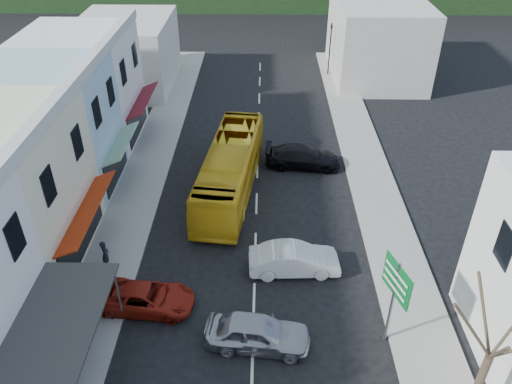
# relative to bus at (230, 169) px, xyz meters

# --- Properties ---
(ground) EXTENTS (120.00, 120.00, 0.00)m
(ground) POSITION_rel_bus_xyz_m (1.66, -9.44, -1.55)
(ground) COLOR black
(ground) RESTS_ON ground
(sidewalk_left) EXTENTS (3.00, 52.00, 0.15)m
(sidewalk_left) POSITION_rel_bus_xyz_m (-5.84, 0.56, -1.48)
(sidewalk_left) COLOR gray
(sidewalk_left) RESTS_ON ground
(sidewalk_right) EXTENTS (3.00, 52.00, 0.15)m
(sidewalk_right) POSITION_rel_bus_xyz_m (9.16, 0.56, -1.48)
(sidewalk_right) COLOR gray
(sidewalk_right) RESTS_ON ground
(shopfront_row) EXTENTS (8.25, 30.00, 8.00)m
(shopfront_row) POSITION_rel_bus_xyz_m (-10.84, -4.44, 2.45)
(shopfront_row) COLOR silver
(shopfront_row) RESTS_ON ground
(distant_block_left) EXTENTS (8.00, 10.00, 6.00)m
(distant_block_left) POSITION_rel_bus_xyz_m (-10.34, 17.56, 1.45)
(distant_block_left) COLOR #B7B2A8
(distant_block_left) RESTS_ON ground
(distant_block_right) EXTENTS (8.00, 12.00, 7.00)m
(distant_block_right) POSITION_rel_bus_xyz_m (12.66, 20.56, 1.95)
(distant_block_right) COLOR #B7B2A8
(distant_block_right) RESTS_ON ground
(bus) EXTENTS (3.84, 11.81, 3.10)m
(bus) POSITION_rel_bus_xyz_m (0.00, 0.00, 0.00)
(bus) COLOR yellow
(bus) RESTS_ON ground
(car_silver) EXTENTS (4.57, 2.28, 1.40)m
(car_silver) POSITION_rel_bus_xyz_m (1.87, -12.11, -0.85)
(car_silver) COLOR #A6A6AB
(car_silver) RESTS_ON ground
(car_white) EXTENTS (4.49, 2.04, 1.40)m
(car_white) POSITION_rel_bus_xyz_m (3.66, -7.41, -0.85)
(car_white) COLOR silver
(car_white) RESTS_ON ground
(car_red) EXTENTS (4.75, 2.30, 1.40)m
(car_red) POSITION_rel_bus_xyz_m (-3.34, -10.02, -0.85)
(car_red) COLOR maroon
(car_red) RESTS_ON ground
(car_black_near) EXTENTS (4.64, 2.20, 1.40)m
(car_black_near) POSITION_rel_bus_xyz_m (4.75, 3.06, -0.85)
(car_black_near) COLOR black
(car_black_near) RESTS_ON ground
(pedestrian_left) EXTENTS (0.58, 0.70, 1.70)m
(pedestrian_left) POSITION_rel_bus_xyz_m (-5.92, -7.40, -0.55)
(pedestrian_left) COLOR black
(pedestrian_left) RESTS_ON sidewalk_left
(direction_sign) EXTENTS (1.35, 2.14, 4.48)m
(direction_sign) POSITION_rel_bus_xyz_m (7.46, -11.76, 0.69)
(direction_sign) COLOR #075C23
(direction_sign) RESTS_ON ground
(street_tree) EXTENTS (3.75, 3.75, 7.73)m
(street_tree) POSITION_rel_bus_xyz_m (9.66, -15.62, 2.32)
(street_tree) COLOR #362A1E
(street_tree) RESTS_ON ground
(traffic_signal) EXTENTS (0.90, 1.20, 5.02)m
(traffic_signal) POSITION_rel_bus_xyz_m (8.26, 20.27, 0.96)
(traffic_signal) COLOR black
(traffic_signal) RESTS_ON ground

